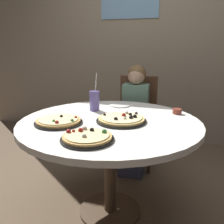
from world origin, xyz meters
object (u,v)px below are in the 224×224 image
(sauce_bowl, at_px, (177,111))
(plate_small, at_px, (120,105))
(dining_table, at_px, (110,132))
(chair_wooden, at_px, (137,116))
(soda_cup, at_px, (95,101))
(diner_child, at_px, (134,125))
(pizza_veggie, at_px, (122,119))
(pizza_pepperoni, at_px, (59,121))
(pizza_cheese, at_px, (87,137))

(sauce_bowl, distance_m, plate_small, 0.51)
(dining_table, bearing_deg, sauce_bowl, 37.16)
(chair_wooden, bearing_deg, soda_cup, -105.92)
(diner_child, xyz_separation_m, pizza_veggie, (0.08, -0.75, 0.28))
(sauce_bowl, relative_size, plate_small, 0.39)
(dining_table, height_order, diner_child, diner_child)
(chair_wooden, bearing_deg, pizza_pepperoni, -105.38)
(dining_table, bearing_deg, plate_small, 97.10)
(dining_table, relative_size, pizza_pepperoni, 3.92)
(pizza_pepperoni, bearing_deg, diner_child, 71.09)
(dining_table, distance_m, chair_wooden, 0.95)
(pizza_veggie, distance_m, plate_small, 0.47)
(chair_wooden, xyz_separation_m, pizza_cheese, (0.00, -1.34, 0.24))
(dining_table, xyz_separation_m, sauce_bowl, (0.44, 0.34, 0.11))
(diner_child, relative_size, soda_cup, 3.51)
(dining_table, distance_m, pizza_pepperoni, 0.37)
(chair_wooden, relative_size, sauce_bowl, 13.57)
(dining_table, distance_m, pizza_cheese, 0.41)
(pizza_pepperoni, height_order, soda_cup, soda_cup)
(diner_child, bearing_deg, sauce_bowl, -44.03)
(pizza_veggie, relative_size, plate_small, 1.97)
(soda_cup, height_order, plate_small, soda_cup)
(dining_table, height_order, sauce_bowl, sauce_bowl)
(chair_wooden, height_order, soda_cup, soda_cup)
(pizza_cheese, distance_m, sauce_bowl, 0.86)
(sauce_bowl, bearing_deg, plate_small, 167.13)
(plate_small, bearing_deg, dining_table, -82.90)
(chair_wooden, bearing_deg, plate_small, -95.70)
(soda_cup, bearing_deg, pizza_cheese, -71.98)
(pizza_veggie, xyz_separation_m, soda_cup, (-0.30, 0.23, 0.06))
(pizza_veggie, height_order, plate_small, pizza_veggie)
(dining_table, height_order, pizza_veggie, pizza_veggie)
(pizza_cheese, bearing_deg, soda_cup, 108.02)
(pizza_pepperoni, bearing_deg, soda_cup, 75.59)
(pizza_veggie, bearing_deg, diner_child, 96.14)
(diner_child, relative_size, pizza_pepperoni, 3.27)
(dining_table, height_order, chair_wooden, chair_wooden)
(pizza_veggie, height_order, pizza_pepperoni, pizza_veggie)
(sauce_bowl, bearing_deg, chair_wooden, 126.67)
(diner_child, height_order, pizza_veggie, diner_child)
(soda_cup, distance_m, plate_small, 0.28)
(pizza_cheese, relative_size, pizza_pepperoni, 0.93)
(pizza_pepperoni, relative_size, sauce_bowl, 4.72)
(pizza_pepperoni, bearing_deg, dining_table, 29.00)
(plate_small, bearing_deg, soda_cup, -125.06)
(dining_table, relative_size, soda_cup, 4.20)
(dining_table, relative_size, diner_child, 1.20)
(pizza_veggie, relative_size, soda_cup, 1.15)
(plate_small, bearing_deg, sauce_bowl, -12.87)
(chair_wooden, bearing_deg, pizza_cheese, -89.87)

